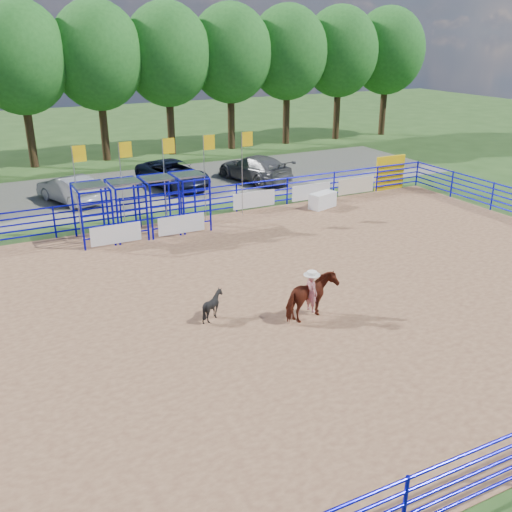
% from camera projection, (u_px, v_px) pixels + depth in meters
% --- Properties ---
extents(ground, '(120.00, 120.00, 0.00)m').
position_uv_depth(ground, '(279.00, 298.00, 20.01)').
color(ground, '#355823').
rests_on(ground, ground).
extents(arena_dirt, '(30.00, 20.00, 0.02)m').
position_uv_depth(arena_dirt, '(279.00, 297.00, 20.00)').
color(arena_dirt, '#9F714F').
rests_on(arena_dirt, ground).
extents(gravel_strip, '(40.00, 10.00, 0.01)m').
position_uv_depth(gravel_strip, '(142.00, 188.00, 34.13)').
color(gravel_strip, slate).
rests_on(gravel_strip, ground).
extents(announcer_table, '(1.66, 1.14, 0.81)m').
position_uv_depth(announcer_table, '(323.00, 200.00, 30.10)').
color(announcer_table, silver).
rests_on(announcer_table, arena_dirt).
extents(horse_and_rider, '(1.95, 1.23, 2.30)m').
position_uv_depth(horse_and_rider, '(311.00, 295.00, 18.20)').
color(horse_and_rider, '#5B2012').
rests_on(horse_and_rider, arena_dirt).
extents(calf, '(0.96, 0.88, 0.94)m').
position_uv_depth(calf, '(213.00, 305.00, 18.35)').
color(calf, black).
rests_on(calf, arena_dirt).
extents(car_b, '(3.13, 4.80, 1.50)m').
position_uv_depth(car_b, '(70.00, 189.00, 30.91)').
color(car_b, gray).
rests_on(car_b, gravel_strip).
extents(car_c, '(3.68, 5.95, 1.54)m').
position_uv_depth(car_c, '(173.00, 174.00, 34.17)').
color(car_c, black).
rests_on(car_c, gravel_strip).
extents(car_d, '(3.51, 5.82, 1.58)m').
position_uv_depth(car_d, '(254.00, 168.00, 35.50)').
color(car_d, '#565658').
rests_on(car_d, gravel_strip).
extents(perimeter_fence, '(30.10, 20.10, 1.50)m').
position_uv_depth(perimeter_fence, '(280.00, 278.00, 19.73)').
color(perimeter_fence, '#0908BE').
rests_on(perimeter_fence, ground).
extents(chute_assembly, '(19.32, 2.41, 4.20)m').
position_uv_depth(chute_assembly, '(150.00, 206.00, 26.09)').
color(chute_assembly, '#0908BE').
rests_on(chute_assembly, ground).
extents(treeline, '(56.40, 6.40, 11.24)m').
position_uv_depth(treeline, '(97.00, 51.00, 38.86)').
color(treeline, '#3F2B19').
rests_on(treeline, ground).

